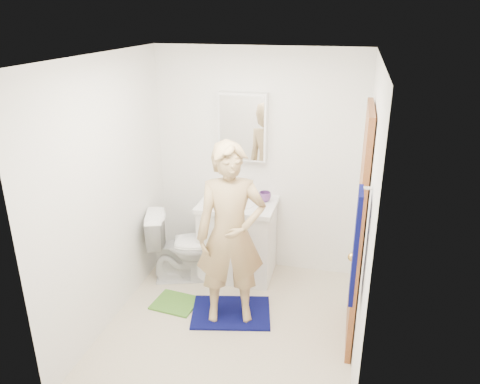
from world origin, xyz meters
The scene contains 22 objects.
floor centered at (0.00, 0.00, -0.01)m, with size 2.20×2.40×0.02m, color beige.
ceiling centered at (0.00, 0.00, 2.41)m, with size 2.20×2.40×0.02m, color white.
wall_back centered at (0.00, 1.21, 1.20)m, with size 2.20×0.02×2.40m, color white.
wall_front centered at (0.00, -1.21, 1.20)m, with size 2.20×0.02×2.40m, color white.
wall_left centered at (-1.11, 0.00, 1.20)m, with size 0.02×2.40×2.40m, color white.
wall_right centered at (1.11, 0.00, 1.20)m, with size 0.02×2.40×2.40m, color white.
vanity_cabinet centered at (-0.15, 0.91, 0.40)m, with size 0.75×0.55×0.80m, color white.
countertop centered at (-0.15, 0.91, 0.83)m, with size 0.79×0.59×0.05m, color white.
sink_basin centered at (-0.15, 0.91, 0.84)m, with size 0.40×0.40×0.03m, color white.
faucet centered at (-0.15, 1.09, 0.91)m, with size 0.03×0.03×0.12m, color silver.
medicine_cabinet centered at (-0.15, 1.14, 1.60)m, with size 0.50×0.12×0.70m, color white.
mirror_panel centered at (-0.15, 1.08, 1.60)m, with size 0.46×0.01×0.66m, color white.
door centered at (1.07, 0.15, 1.02)m, with size 0.05×0.80×2.05m, color #9B562A.
door_knob centered at (1.03, -0.17, 0.95)m, with size 0.07×0.07×0.07m, color gold.
towel centered at (1.03, -0.57, 1.25)m, with size 0.03×0.24×0.80m, color #080A4A.
towel_hook centered at (1.07, -0.57, 1.67)m, with size 0.02×0.02×0.06m, color silver.
toilet centered at (-0.68, 0.70, 0.39)m, with size 0.43×0.76×0.77m, color white.
bath_mat centered at (-0.04, 0.19, 0.01)m, with size 0.74×0.53×0.02m, color #080A4A.
green_rug centered at (-0.61, 0.21, 0.01)m, with size 0.42×0.35×0.02m, color #4D882D.
soap_dispenser centered at (-0.38, 0.83, 0.95)m, with size 0.09×0.10×0.21m, color #C85D62.
toothbrush_cup centered at (0.12, 1.01, 0.90)m, with size 0.13×0.13×0.10m, color #64387B.
man centered at (-0.02, 0.13, 0.87)m, with size 0.62×0.40×1.69m, color tan.
Camera 1 is at (0.93, -3.44, 2.72)m, focal length 35.00 mm.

